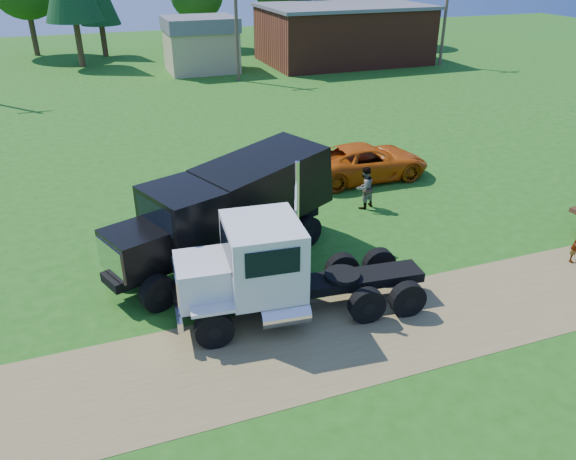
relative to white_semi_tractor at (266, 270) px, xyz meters
name	(u,v)px	position (x,y,z in m)	size (l,w,h in m)	color
ground	(364,333)	(2.40, -1.83, -1.60)	(140.00, 140.00, 0.00)	#215512
dirt_track	(364,332)	(2.40, -1.83, -1.60)	(120.00, 4.20, 0.01)	brown
white_semi_tractor	(266,270)	(0.00, 0.00, 0.00)	(7.90, 3.24, 4.70)	black
black_dump_truck	(229,207)	(-0.12, 3.84, 0.45)	(8.66, 5.41, 3.72)	black
orange_pickup	(366,162)	(8.15, 9.28, -0.76)	(2.81, 6.09, 1.69)	#C44E09
spectator_b	(364,188)	(6.44, 6.16, -0.67)	(0.91, 0.71, 1.87)	#999999
brick_building	(343,33)	(20.40, 38.17, 1.06)	(15.40, 10.40, 5.30)	maroon
tan_shed	(201,44)	(6.40, 38.17, 0.82)	(6.20, 5.40, 4.70)	tan
utility_poles	(236,22)	(8.40, 33.17, 3.11)	(42.20, 0.28, 9.00)	brown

